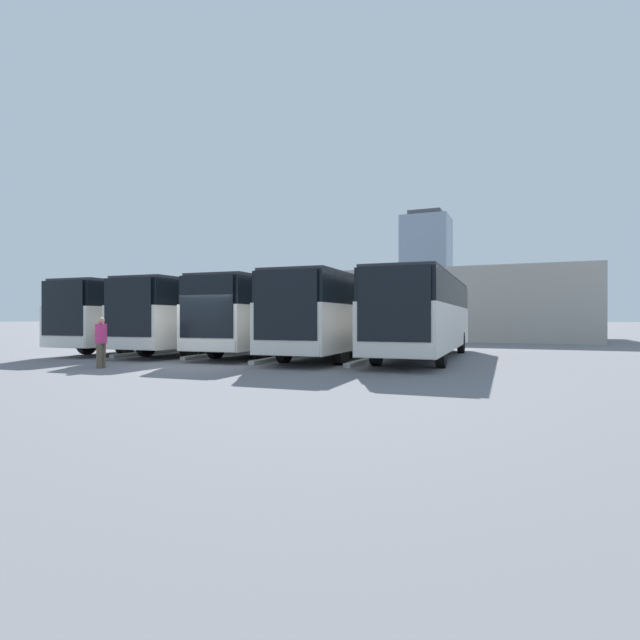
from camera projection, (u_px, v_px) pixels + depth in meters
name	position (u px, v px, depth m)	size (l,w,h in m)	color
ground_plane	(195.00, 365.00, 17.62)	(600.00, 600.00, 0.00)	slate
bus_0	(425.00, 313.00, 20.60)	(2.94, 12.54, 3.34)	silver
curb_divider_0	(372.00, 359.00, 19.56)	(0.24, 6.66, 0.15)	#B2B2AD
bus_1	(344.00, 314.00, 21.71)	(2.94, 12.54, 3.34)	silver
curb_divider_1	(290.00, 356.00, 20.68)	(0.24, 6.66, 0.15)	#B2B2AD
bus_2	(280.00, 314.00, 23.65)	(2.94, 12.54, 3.34)	silver
curb_divider_2	(227.00, 353.00, 22.62)	(0.24, 6.66, 0.15)	#B2B2AD
bus_3	(216.00, 314.00, 24.83)	(2.94, 12.54, 3.34)	silver
curb_divider_3	(163.00, 352.00, 23.80)	(0.24, 6.66, 0.15)	#B2B2AD
bus_4	(161.00, 315.00, 26.19)	(2.94, 12.54, 3.34)	silver
pedestrian	(101.00, 341.00, 16.57)	(0.46, 0.46, 1.69)	brown
station_building	(392.00, 307.00, 43.47)	(30.97, 16.92, 5.31)	#A8A399
office_tower	(426.00, 269.00, 224.17)	(20.50, 20.50, 49.81)	#7F8EA3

